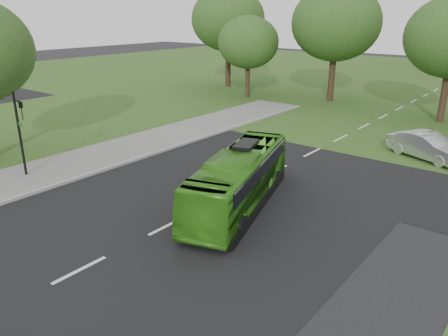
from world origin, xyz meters
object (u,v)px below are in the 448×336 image
(tree_park_b, at_px, (336,23))
(sedan, at_px, (428,146))
(tree_park_a, at_px, (248,42))
(tree_park_f, at_px, (228,19))
(bus, at_px, (239,179))
(traffic_light, at_px, (20,129))

(tree_park_b, relative_size, sedan, 2.28)
(tree_park_a, height_order, tree_park_f, tree_park_f)
(tree_park_f, bearing_deg, tree_park_b, -2.99)
(tree_park_b, height_order, tree_park_f, tree_park_f)
(bus, relative_size, traffic_light, 1.98)
(tree_park_a, height_order, sedan, tree_park_a)
(tree_park_a, height_order, tree_park_b, tree_park_b)
(tree_park_f, xyz_separation_m, bus, (19.86, -24.68, -5.90))
(tree_park_b, distance_m, bus, 25.73)
(traffic_light, bearing_deg, bus, 16.71)
(tree_park_f, relative_size, traffic_light, 2.40)
(tree_park_b, relative_size, traffic_light, 2.37)
(tree_park_a, distance_m, tree_park_f, 7.01)
(tree_park_a, relative_size, tree_park_b, 0.74)
(tree_park_b, bearing_deg, tree_park_f, 177.01)
(sedan, bearing_deg, tree_park_b, 65.42)
(tree_park_b, distance_m, tree_park_f, 12.65)
(tree_park_b, xyz_separation_m, tree_park_f, (-12.63, 0.66, 0.15))
(tree_park_f, height_order, sedan, tree_park_f)
(tree_park_b, height_order, traffic_light, tree_park_b)
(tree_park_a, distance_m, bus, 25.56)
(traffic_light, bearing_deg, tree_park_a, 94.90)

